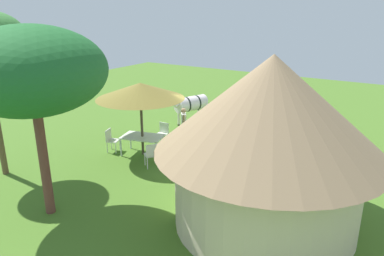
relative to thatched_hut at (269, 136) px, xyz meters
name	(u,v)px	position (x,y,z in m)	size (l,w,h in m)	color
ground_plane	(218,151)	(3.40, -3.79, -2.42)	(36.00, 36.00, 0.00)	#477024
thatched_hut	(269,136)	(0.00, 0.00, 0.00)	(5.65, 5.65, 4.41)	beige
shade_umbrella	(140,91)	(5.70, -1.95, 0.09)	(3.28, 3.28, 2.81)	#4A3F32
patio_dining_table	(142,138)	(5.70, -1.95, -1.75)	(1.76, 1.34, 0.74)	silver
patio_chair_west_end	(152,154)	(4.64, -1.17, -1.90)	(0.60, 0.60, 0.90)	silver
patio_chair_near_lawn	(163,132)	(5.71, -3.26, -1.90)	(0.44, 0.43, 0.90)	silver
patio_chair_near_hut	(111,139)	(6.94, -1.53, -1.90)	(0.54, 0.55, 0.90)	silver
guest_beside_umbrella	(184,123)	(4.97, -3.72, -1.49)	(0.41, 0.46, 1.55)	black
standing_watcher	(302,125)	(0.72, -5.87, -1.44)	(0.43, 0.48, 1.64)	black
striped_lounge_chair	(271,159)	(1.13, -3.62, -2.17)	(0.95, 0.95, 0.60)	#319C69
zebra_nearest_camera	(247,117)	(3.01, -5.61, -1.43)	(1.87, 1.65, 1.53)	silver
zebra_by_umbrella	(190,104)	(6.19, -6.13, -1.40)	(1.22, 2.13, 1.56)	silver
acacia_tree_right_background	(31,71)	(5.18, 2.69, 1.51)	(3.71, 3.71, 5.06)	brown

